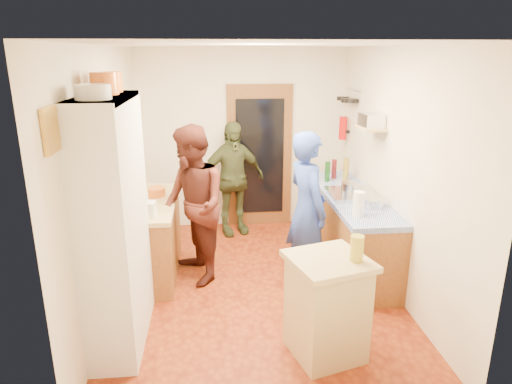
{
  "coord_description": "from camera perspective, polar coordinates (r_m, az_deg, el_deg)",
  "views": [
    {
      "loc": [
        -0.44,
        -4.59,
        2.53
      ],
      "look_at": [
        0.02,
        0.15,
        1.07
      ],
      "focal_mm": 32.0,
      "sensor_mm": 36.0,
      "label": 1
    }
  ],
  "objects": [
    {
      "name": "floor",
      "position": [
        5.27,
        -0.06,
        -11.75
      ],
      "size": [
        3.0,
        4.0,
        0.02
      ],
      "primitive_type": "cube",
      "color": "#8E3614",
      "rests_on": "ground"
    },
    {
      "name": "ceiling",
      "position": [
        4.61,
        -0.07,
        18.06
      ],
      "size": [
        3.0,
        4.0,
        0.02
      ],
      "primitive_type": "cube",
      "color": "silver",
      "rests_on": "ground"
    },
    {
      "name": "wall_back",
      "position": [
        6.73,
        -1.71,
        6.55
      ],
      "size": [
        3.0,
        0.02,
        2.6
      ],
      "primitive_type": "cube",
      "color": "silver",
      "rests_on": "ground"
    },
    {
      "name": "wall_front",
      "position": [
        2.9,
        3.78,
        -8.15
      ],
      "size": [
        3.0,
        0.02,
        2.6
      ],
      "primitive_type": "cube",
      "color": "silver",
      "rests_on": "ground"
    },
    {
      "name": "wall_left",
      "position": [
        4.87,
        -18.03,
        1.59
      ],
      "size": [
        0.02,
        4.0,
        2.6
      ],
      "primitive_type": "cube",
      "color": "silver",
      "rests_on": "ground"
    },
    {
      "name": "wall_right",
      "position": [
        5.14,
        16.95,
        2.47
      ],
      "size": [
        0.02,
        4.0,
        2.6
      ],
      "primitive_type": "cube",
      "color": "silver",
      "rests_on": "ground"
    },
    {
      "name": "door_frame",
      "position": [
        6.76,
        0.45,
        4.44
      ],
      "size": [
        0.95,
        0.06,
        2.1
      ],
      "primitive_type": "cube",
      "color": "brown",
      "rests_on": "ground"
    },
    {
      "name": "door_glass",
      "position": [
        6.73,
        0.48,
        4.38
      ],
      "size": [
        0.7,
        0.02,
        1.7
      ],
      "primitive_type": "cube",
      "color": "black",
      "rests_on": "door_frame"
    },
    {
      "name": "hutch_body",
      "position": [
        4.15,
        -17.18,
        -3.93
      ],
      "size": [
        0.4,
        1.2,
        2.2
      ],
      "primitive_type": "cube",
      "color": "silver",
      "rests_on": "ground"
    },
    {
      "name": "hutch_top_shelf",
      "position": [
        3.91,
        -18.59,
        11.04
      ],
      "size": [
        0.4,
        1.14,
        0.04
      ],
      "primitive_type": "cube",
      "color": "silver",
      "rests_on": "hutch_body"
    },
    {
      "name": "plate_stack",
      "position": [
        3.61,
        -19.72,
        11.7
      ],
      "size": [
        0.26,
        0.26,
        0.11
      ],
      "primitive_type": "cylinder",
      "color": "white",
      "rests_on": "hutch_top_shelf"
    },
    {
      "name": "orange_pot_a",
      "position": [
        3.99,
        -18.43,
        12.75
      ],
      "size": [
        0.22,
        0.22,
        0.18
      ],
      "primitive_type": "cylinder",
      "color": "orange",
      "rests_on": "hutch_top_shelf"
    },
    {
      "name": "orange_pot_b",
      "position": [
        4.23,
        -17.71,
        12.97
      ],
      "size": [
        0.19,
        0.19,
        0.17
      ],
      "primitive_type": "cylinder",
      "color": "orange",
      "rests_on": "hutch_top_shelf"
    },
    {
      "name": "left_counter_base",
      "position": [
        5.52,
        -13.09,
        -5.82
      ],
      "size": [
        0.6,
        1.4,
        0.85
      ],
      "primitive_type": "cube",
      "color": "#945727",
      "rests_on": "ground"
    },
    {
      "name": "left_counter_top",
      "position": [
        5.36,
        -13.41,
        -1.39
      ],
      "size": [
        0.64,
        1.44,
        0.05
      ],
      "primitive_type": "cube",
      "color": "tan",
      "rests_on": "left_counter_base"
    },
    {
      "name": "toaster",
      "position": [
        4.84,
        -13.68,
        -2.13
      ],
      "size": [
        0.23,
        0.17,
        0.16
      ],
      "primitive_type": "cube",
      "rotation": [
        0.0,
        0.0,
        -0.12
      ],
      "color": "white",
      "rests_on": "left_counter_top"
    },
    {
      "name": "kettle",
      "position": [
        5.18,
        -14.28,
        -0.68
      ],
      "size": [
        0.19,
        0.19,
        0.2
      ],
      "primitive_type": "cylinder",
      "rotation": [
        0.0,
        0.0,
        0.1
      ],
      "color": "white",
      "rests_on": "left_counter_top"
    },
    {
      "name": "orange_bowl",
      "position": [
        5.52,
        -12.38,
        0.01
      ],
      "size": [
        0.26,
        0.26,
        0.1
      ],
      "primitive_type": "cylinder",
      "rotation": [
        0.0,
        0.0,
        -0.18
      ],
      "color": "orange",
      "rests_on": "left_counter_top"
    },
    {
      "name": "chopping_board",
      "position": [
        5.88,
        -12.55,
        0.68
      ],
      "size": [
        0.31,
        0.24,
        0.02
      ],
      "primitive_type": "cube",
      "rotation": [
        0.0,
        0.0,
        -0.06
      ],
      "color": "tan",
      "rests_on": "left_counter_top"
    },
    {
      "name": "right_counter_base",
      "position": [
        5.75,
        11.48,
        -4.8
      ],
      "size": [
        0.6,
        2.2,
        0.84
      ],
      "primitive_type": "cube",
      "color": "#945727",
      "rests_on": "ground"
    },
    {
      "name": "right_counter_top",
      "position": [
        5.6,
        11.74,
        -0.53
      ],
      "size": [
        0.62,
        2.22,
        0.06
      ],
      "primitive_type": "cube",
      "color": "#0F2EA5",
      "rests_on": "right_counter_base"
    },
    {
      "name": "hob",
      "position": [
        5.53,
        11.95,
        -0.22
      ],
      "size": [
        0.55,
        0.58,
        0.04
      ],
      "primitive_type": "cube",
      "color": "silver",
      "rests_on": "right_counter_top"
    },
    {
      "name": "pot_on_hob",
      "position": [
        5.46,
        11.62,
        0.48
      ],
      "size": [
        0.2,
        0.2,
        0.13
      ],
      "primitive_type": "cylinder",
      "color": "silver",
      "rests_on": "hob"
    },
    {
      "name": "bottle_a",
      "position": [
        6.04,
        8.92,
        2.53
      ],
      "size": [
        0.08,
        0.08,
        0.27
      ],
      "primitive_type": "cylinder",
      "rotation": [
        0.0,
        0.0,
        0.18
      ],
      "color": "#143F14",
      "rests_on": "right_counter_top"
    },
    {
      "name": "bottle_b",
      "position": [
        6.22,
        9.74,
        2.86
      ],
      "size": [
        0.08,
        0.08,
        0.26
      ],
      "primitive_type": "cylinder",
      "rotation": [
        0.0,
        0.0,
        -0.25
      ],
      "color": "#591419",
      "rests_on": "right_counter_top"
    },
    {
      "name": "bottle_c",
      "position": [
        6.15,
        11.18,
        2.81
      ],
      "size": [
        0.09,
        0.09,
        0.3
      ],
      "primitive_type": "cylinder",
      "rotation": [
        0.0,
        0.0,
        -0.28
      ],
      "color": "olive",
      "rests_on": "right_counter_top"
    },
    {
      "name": "paper_towel",
      "position": [
        4.84,
        12.71,
        -1.44
      ],
      "size": [
        0.15,
        0.15,
        0.26
      ],
      "primitive_type": "cylinder",
      "rotation": [
        0.0,
        0.0,
        -0.25
      ],
      "color": "white",
      "rests_on": "right_counter_top"
    },
    {
      "name": "mixing_bowl",
      "position": [
        5.17,
        14.41,
        -1.29
      ],
      "size": [
        0.27,
        0.27,
        0.1
      ],
      "primitive_type": "cylinder",
      "rotation": [
        0.0,
        0.0,
        -0.09
      ],
      "color": "silver",
      "rests_on": "right_counter_top"
    },
    {
      "name": "island_base",
      "position": [
        4.06,
        8.8,
        -14.32
      ],
      "size": [
        0.68,
        0.68,
        0.86
      ],
      "primitive_type": "cube",
      "rotation": [
        0.0,
        0.0,
        0.28
      ],
      "color": "tan",
      "rests_on": "ground"
    },
    {
      "name": "island_top",
      "position": [
        3.84,
        9.11,
        -8.52
      ],
      "size": [
        0.77,
        0.77,
        0.05
      ],
      "primitive_type": "cube",
      "rotation": [
        0.0,
        0.0,
        0.28
      ],
      "color": "tan",
      "rests_on": "island_base"
    },
    {
      "name": "cutting_board",
      "position": [
        3.86,
        8.09,
        -8.23
      ],
      "size": [
        0.41,
        0.37,
        0.02
      ],
      "primitive_type": "cube",
      "rotation": [
        0.0,
        0.0,
        0.28
      ],
      "color": "white",
      "rests_on": "island_top"
    },
    {
      "name": "oil_jar",
      "position": [
        3.79,
        12.5,
        -6.9
      ],
      "size": [
        0.13,
        0.13,
        0.22
      ],
      "primitive_type": "cylinder",
      "rotation": [
        0.0,
        0.0,
        0.28
      ],
      "color": "#AD9E2D",
      "rests_on": "island_top"
    },
    {
      "name": "pan_rail",
      "position": [
        6.42,
        11.96,
        12.44
      ],
      "size": [
        0.02,
        0.65,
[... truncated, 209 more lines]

